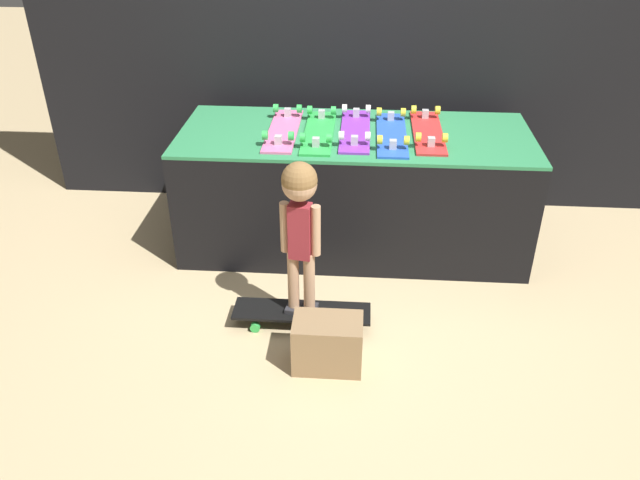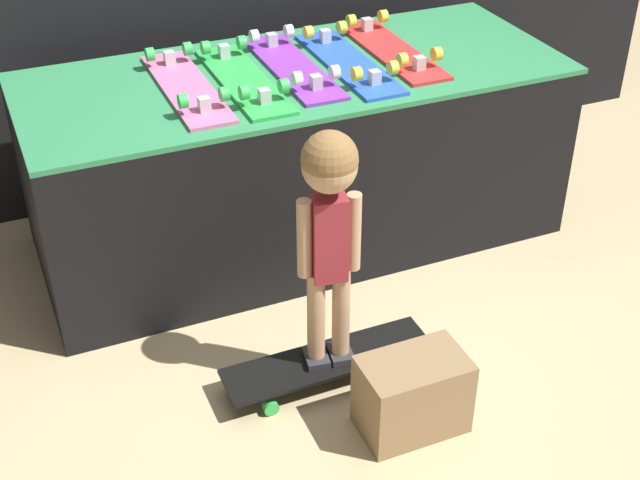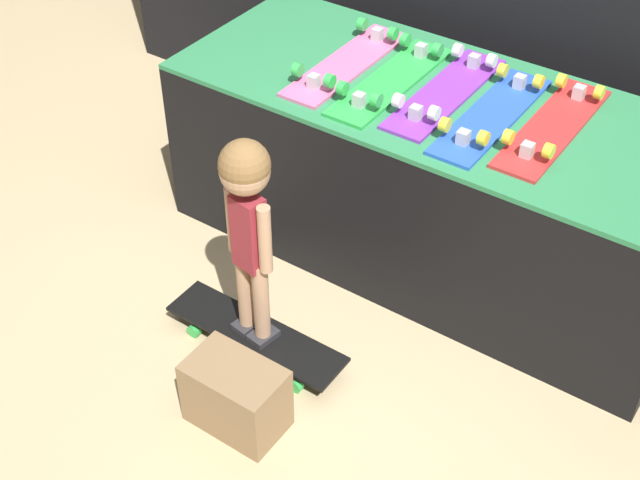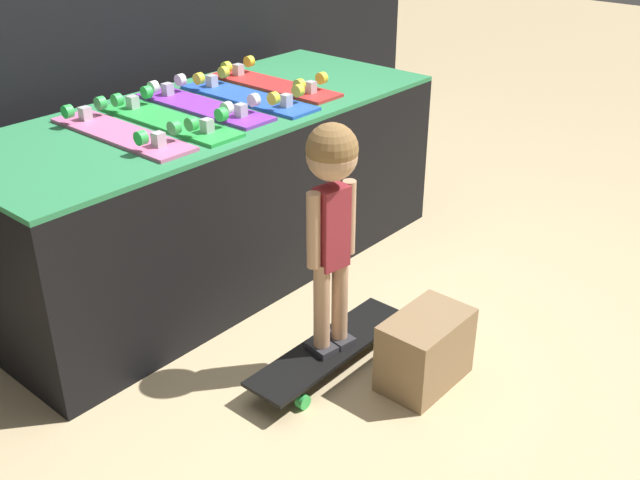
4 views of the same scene
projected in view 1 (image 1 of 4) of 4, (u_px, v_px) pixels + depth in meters
The scene contains 11 objects.
ground_plane at pixel (349, 285), 3.68m from camera, with size 16.00×16.00×0.00m, color tan.
back_wall at pixel (360, 32), 4.05m from camera, with size 4.40×0.10×2.39m.
display_rack at pixel (353, 189), 3.93m from camera, with size 2.12×0.86×0.75m.
skateboard_pink_on_rack at pixel (283, 129), 3.74m from camera, with size 0.18×0.70×0.09m.
skateboard_green_on_rack at pixel (319, 131), 3.72m from camera, with size 0.18×0.70×0.09m.
skateboard_purple_on_rack at pixel (355, 129), 3.74m from camera, with size 0.18×0.70×0.09m.
skateboard_blue_on_rack at pixel (392, 133), 3.69m from camera, with size 0.18×0.70×0.09m.
skateboard_red_on_rack at pixel (428, 130), 3.72m from camera, with size 0.18×0.70×0.09m.
skateboard_on_floor at pixel (302, 313), 3.33m from camera, with size 0.73×0.19×0.09m.
child at pixel (300, 212), 3.02m from camera, with size 0.20×0.17×0.86m.
storage_box at pixel (328, 343), 3.03m from camera, with size 0.34×0.21×0.27m.
Camera 1 is at (0.04, -3.02, 2.13)m, focal length 35.00 mm.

